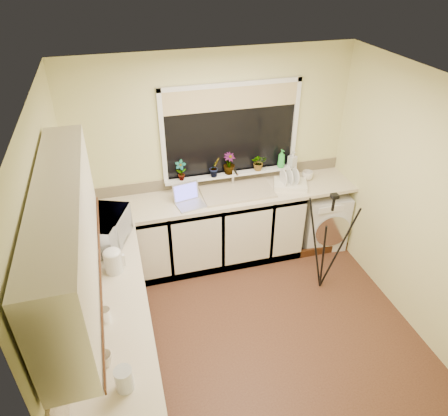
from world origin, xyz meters
TOP-DOWN VIEW (x-y plane):
  - floor at (0.00, 0.00)m, footprint 3.20×3.20m
  - ceiling at (0.00, 0.00)m, footprint 3.20×3.20m
  - wall_back at (0.00, 1.50)m, footprint 3.20×0.00m
  - wall_front at (0.00, -1.50)m, footprint 3.20×0.00m
  - wall_left at (-1.60, 0.00)m, footprint 0.00×3.00m
  - wall_right at (1.60, 0.00)m, footprint 0.00×3.00m
  - base_cabinet_back at (-0.33, 1.20)m, footprint 2.55×0.60m
  - base_cabinet_left at (-1.30, -0.30)m, footprint 0.54×2.40m
  - worktop_back at (0.00, 1.20)m, footprint 3.20×0.60m
  - worktop_left at (-1.30, -0.30)m, footprint 0.60×2.40m
  - upper_cabinet at (-1.44, -0.45)m, footprint 0.28×1.90m
  - splashback_left at (-1.59, -0.30)m, footprint 0.02×2.40m
  - splashback_back at (0.00, 1.49)m, footprint 3.20×0.02m
  - window_glass at (0.20, 1.49)m, footprint 1.50×0.02m
  - window_blind at (0.20, 1.46)m, footprint 1.50×0.02m
  - windowsill at (0.20, 1.43)m, footprint 1.60×0.14m
  - sink at (0.20, 1.20)m, footprint 0.82×0.46m
  - faucet at (0.20, 1.38)m, footprint 0.03×0.03m
  - washing_machine at (1.34, 1.16)m, footprint 0.58×0.56m
  - laptop at (-0.39, 1.12)m, footprint 0.34×0.31m
  - kettle at (-1.24, 0.20)m, footprint 0.15×0.15m
  - dish_rack at (0.84, 1.17)m, footprint 0.46×0.40m
  - tripod at (0.96, 0.38)m, footprint 0.69×0.69m
  - glass_jug at (-1.23, -0.99)m, footprint 0.12×0.12m
  - steel_jar at (-1.33, -0.36)m, footprint 0.08×0.08m
  - microwave at (-1.30, 0.64)m, footprint 0.55×0.65m
  - plant_a at (-0.41, 1.40)m, footprint 0.15×0.12m
  - plant_b at (-0.02, 1.39)m, footprint 0.16×0.14m
  - plant_c at (0.16, 1.41)m, footprint 0.17×0.17m
  - plant_d at (0.53, 1.41)m, footprint 0.21×0.19m
  - soap_bottle_green at (0.81, 1.40)m, footprint 0.11×0.11m
  - soap_bottle_clear at (0.95, 1.39)m, footprint 0.11×0.11m
  - cup_back at (1.11, 1.28)m, footprint 0.14×0.14m
  - cup_left at (-1.35, -0.77)m, footprint 0.14×0.14m

SIDE VIEW (x-z plane):
  - floor at x=0.00m, z-range 0.00..0.00m
  - washing_machine at x=1.34m, z-range 0.00..0.74m
  - base_cabinet_back at x=-0.33m, z-range 0.00..0.86m
  - base_cabinet_left at x=-1.30m, z-range 0.00..0.86m
  - tripod at x=0.96m, z-range 0.00..1.22m
  - worktop_back at x=0.00m, z-range 0.86..0.90m
  - worktop_left at x=-1.30m, z-range 0.86..0.90m
  - sink at x=0.20m, z-range 0.90..0.93m
  - dish_rack at x=0.84m, z-range 0.90..0.96m
  - cup_left at x=-1.35m, z-range 0.90..1.01m
  - cup_back at x=1.11m, z-range 0.90..1.01m
  - steel_jar at x=-1.33m, z-range 0.90..1.01m
  - laptop at x=-0.39m, z-range 0.85..1.07m
  - splashback_back at x=0.00m, z-range 0.90..1.04m
  - glass_jug at x=-1.23m, z-range 0.90..1.07m
  - kettle at x=-1.24m, z-range 0.90..1.10m
  - faucet at x=0.20m, z-range 0.90..1.14m
  - windowsill at x=0.20m, z-range 1.02..1.05m
  - microwave at x=-1.30m, z-range 0.90..1.21m
  - splashback_left at x=-1.59m, z-range 0.90..1.35m
  - soap_bottle_clear at x=0.95m, z-range 1.05..1.24m
  - plant_d at x=0.53m, z-range 1.05..1.25m
  - soap_bottle_green at x=0.81m, z-range 1.05..1.28m
  - plant_b at x=-0.02m, z-range 1.05..1.28m
  - plant_a at x=-0.41m, z-range 1.05..1.29m
  - plant_c at x=0.16m, z-range 1.05..1.30m
  - wall_back at x=0.00m, z-range -0.38..2.83m
  - wall_front at x=0.00m, z-range -0.38..2.83m
  - wall_left at x=-1.60m, z-range -0.27..2.73m
  - wall_right at x=1.60m, z-range -0.27..2.73m
  - window_glass at x=0.20m, z-range 1.05..2.05m
  - upper_cabinet at x=-1.44m, z-range 1.45..2.15m
  - window_blind at x=0.20m, z-range 1.80..2.05m
  - ceiling at x=0.00m, z-range 2.45..2.45m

